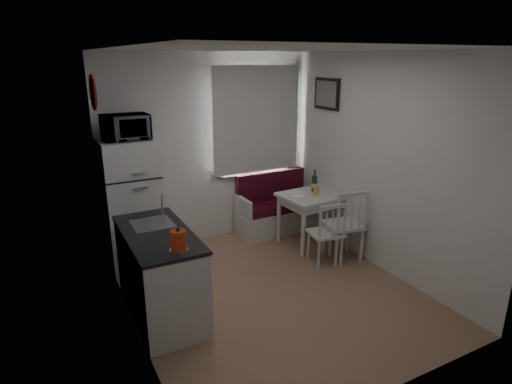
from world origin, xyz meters
TOP-DOWN VIEW (x-y plane):
  - floor at (0.00, 0.00)m, footprint 3.00×3.50m
  - ceiling at (0.00, 0.00)m, footprint 3.00×3.50m
  - wall_back at (0.00, 1.75)m, footprint 3.00×0.02m
  - wall_front at (0.00, -1.75)m, footprint 3.00×0.02m
  - wall_left at (-1.50, 0.00)m, footprint 0.02×3.50m
  - wall_right at (1.50, 0.00)m, footprint 0.02×3.50m
  - window at (0.70, 1.72)m, footprint 1.22×0.06m
  - curtain at (0.70, 1.65)m, footprint 1.35×0.02m
  - kitchen_counter at (-1.20, 0.16)m, footprint 0.62×1.32m
  - wall_sign at (-1.47, 1.45)m, footprint 0.03×0.40m
  - picture_frame at (1.48, 1.10)m, footprint 0.04×0.52m
  - bench at (0.97, 1.51)m, footprint 1.25×0.48m
  - dining_table at (1.22, 0.88)m, footprint 1.01×0.74m
  - chair_left at (0.97, 0.22)m, footprint 0.44×0.43m
  - chair_right at (1.25, 0.21)m, footprint 0.51×0.50m
  - fridge at (-1.18, 1.40)m, footprint 0.64×0.64m
  - microwave at (-1.18, 1.35)m, footprint 0.53×0.36m
  - kettle at (-1.15, -0.38)m, footprint 0.17×0.17m
  - wine_bottle at (1.25, 0.98)m, footprint 0.08×0.08m
  - drinking_glass_orange at (1.17, 0.83)m, footprint 0.06×0.06m
  - drinking_glass_blue at (1.25, 0.93)m, footprint 0.06×0.06m
  - plate at (0.92, 0.90)m, footprint 0.25×0.25m

SIDE VIEW (x-z plane):
  - floor at x=0.00m, z-range -0.01..0.01m
  - bench at x=0.97m, z-range -0.15..0.74m
  - kitchen_counter at x=-1.20m, z-range -0.12..1.04m
  - chair_left at x=0.97m, z-range 0.29..0.74m
  - chair_right at x=1.25m, z-range 0.34..0.85m
  - dining_table at x=1.22m, z-range 0.28..1.01m
  - plate at x=0.92m, z-range 0.73..0.75m
  - drinking_glass_blue at x=1.25m, z-range 0.73..0.83m
  - drinking_glass_orange at x=1.17m, z-range 0.73..0.84m
  - fridge at x=-1.18m, z-range 0.00..1.61m
  - wine_bottle at x=1.25m, z-range 0.73..1.04m
  - kettle at x=-1.15m, z-range 0.90..1.12m
  - wall_back at x=0.00m, z-range 0.00..2.60m
  - wall_front at x=0.00m, z-range 0.00..2.60m
  - wall_left at x=-1.50m, z-range 0.00..2.60m
  - wall_right at x=1.50m, z-range 0.00..2.60m
  - window at x=0.70m, z-range 0.89..2.36m
  - curtain at x=0.70m, z-range 0.93..2.42m
  - microwave at x=-1.18m, z-range 1.61..1.90m
  - picture_frame at x=1.48m, z-range 1.84..2.26m
  - wall_sign at x=-1.47m, z-range 1.95..2.35m
  - ceiling at x=0.00m, z-range 2.59..2.61m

